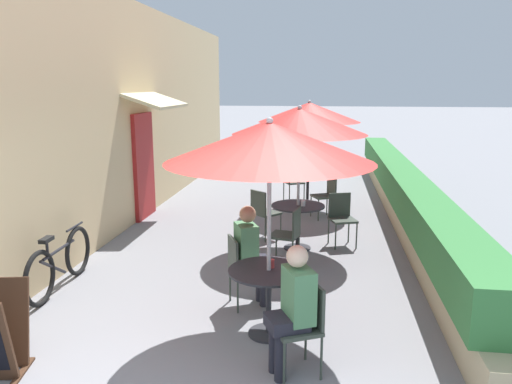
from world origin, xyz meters
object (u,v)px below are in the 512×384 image
object	(u,v)px
cafe_chair_mid_left	(341,215)
patio_umbrella_far	(309,112)
patio_umbrella_mid	(300,121)
bicycle_leaning	(60,263)
coffee_cup_mid	(303,203)
patio_umbrella_near	(270,142)
patio_table_near	(269,285)
cafe_chair_near_right	(304,321)
seated_patron_near_left	(251,251)
seated_patron_near_right	(293,305)
cafe_chair_far_right	(291,180)
coffee_cup_far	(309,173)
patio_table_far	(308,184)
cafe_chair_far_left	(327,193)
coffee_cup_near	(271,264)
patio_table_mid	(298,216)
cafe_chair_mid_right	(263,210)
cafe_chair_mid_back	(289,232)

from	to	relation	value
cafe_chair_mid_left	patio_umbrella_far	xyz separation A→B (m)	(-0.65, 2.38, 1.57)
patio_umbrella_mid	bicycle_leaning	distance (m)	4.03
cafe_chair_mid_left	coffee_cup_mid	distance (m)	0.77
patio_umbrella_near	patio_table_near	bearing A→B (deg)	-90.00
patio_umbrella_near	cafe_chair_near_right	distance (m)	1.75
seated_patron_near_left	seated_patron_near_right	xyz separation A→B (m)	(0.60, -1.43, 0.00)
cafe_chair_far_right	coffee_cup_far	xyz separation A→B (m)	(0.43, -0.55, 0.27)
seated_patron_near_right	cafe_chair_far_right	distance (m)	7.02
cafe_chair_mid_left	bicycle_leaning	world-z (taller)	cafe_chair_mid_left
patio_table_far	patio_table_near	bearing A→B (deg)	-92.02
patio_table_near	patio_umbrella_mid	bearing A→B (deg)	87.25
cafe_chair_near_right	cafe_chair_far_right	xyz separation A→B (m)	(-0.61, 6.95, 0.00)
seated_patron_near_left	patio_table_far	bearing A→B (deg)	148.70
cafe_chair_far_left	patio_umbrella_mid	bearing A→B (deg)	141.29
patio_umbrella_mid	coffee_cup_near	bearing A→B (deg)	-92.47
cafe_chair_near_right	patio_table_far	bearing A→B (deg)	-23.65
patio_table_mid	cafe_chair_mid_right	size ratio (longest dim) A/B	1.00
cafe_chair_near_right	cafe_chair_far_left	xyz separation A→B (m)	(0.20, 5.63, 0.00)
patio_table_near	seated_patron_near_left	size ratio (longest dim) A/B	0.69
patio_umbrella_near	patio_table_mid	size ratio (longest dim) A/B	2.70
patio_table_far	cafe_chair_far_left	bearing A→B (deg)	-58.47
cafe_chair_far_left	bicycle_leaning	world-z (taller)	cafe_chair_far_left
patio_table_mid	patio_umbrella_far	size ratio (longest dim) A/B	0.37
patio_umbrella_mid	cafe_chair_mid_left	xyz separation A→B (m)	(0.71, 0.32, -1.57)
cafe_chair_near_right	cafe_chair_far_left	world-z (taller)	same
patio_table_mid	bicycle_leaning	xyz separation A→B (m)	(-2.99, -2.09, -0.20)
cafe_chair_near_right	patio_table_mid	size ratio (longest dim) A/B	1.00
cafe_chair_near_right	coffee_cup_near	distance (m)	0.87
coffee_cup_near	coffee_cup_mid	distance (m)	2.82
cafe_chair_mid_left	bicycle_leaning	xyz separation A→B (m)	(-3.70, -2.40, -0.15)
cafe_chair_far_left	coffee_cup_far	world-z (taller)	cafe_chair_far_left
patio_table_far	coffee_cup_far	bearing A→B (deg)	78.35
cafe_chair_near_right	coffee_cup_near	bearing A→B (deg)	2.15
seated_patron_near_left	cafe_chair_mid_back	size ratio (longest dim) A/B	1.44
patio_umbrella_near	patio_table_mid	bearing A→B (deg)	87.25
seated_patron_near_left	patio_table_near	bearing A→B (deg)	-2.62
cafe_chair_mid_back	seated_patron_near_right	bearing A→B (deg)	-163.57
seated_patron_near_right	bicycle_leaning	xyz separation A→B (m)	(-3.15, 1.56, -0.32)
cafe_chair_mid_right	coffee_cup_mid	size ratio (longest dim) A/B	9.67
seated_patron_near_right	cafe_chair_mid_back	xyz separation A→B (m)	(-0.24, 2.87, -0.17)
cafe_chair_mid_back	coffee_cup_far	distance (m)	3.60
patio_umbrella_near	coffee_cup_far	xyz separation A→B (m)	(0.22, 5.74, -1.30)
patio_table_far	cafe_chair_mid_back	bearing A→B (deg)	-92.28
cafe_chair_mid_back	patio_umbrella_far	bearing A→B (deg)	9.35
cafe_chair_mid_back	patio_umbrella_far	world-z (taller)	patio_umbrella_far
cafe_chair_mid_left	patio_table_far	size ratio (longest dim) A/B	1.00
patio_umbrella_near	bicycle_leaning	distance (m)	3.44
cafe_chair_mid_left	cafe_chair_far_right	xyz separation A→B (m)	(-1.06, 3.04, 0.00)
cafe_chair_near_right	cafe_chair_mid_left	xyz separation A→B (m)	(0.45, 3.91, 0.00)
cafe_chair_mid_right	cafe_chair_far_right	distance (m)	2.92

